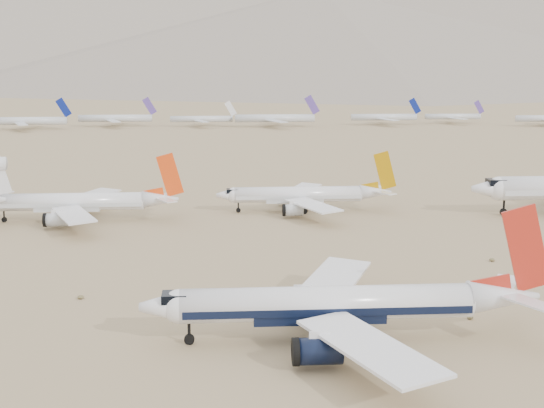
# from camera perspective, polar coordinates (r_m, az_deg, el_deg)

# --- Properties ---
(ground) EXTENTS (7000.00, 7000.00, 0.00)m
(ground) POSITION_cam_1_polar(r_m,az_deg,el_deg) (101.66, 1.65, -9.30)
(ground) COLOR #866E4E
(ground) RESTS_ON ground
(main_airliner) EXTENTS (49.18, 48.03, 17.35)m
(main_airliner) POSITION_cam_1_polar(r_m,az_deg,el_deg) (96.15, 5.48, -7.53)
(main_airliner) COLOR white
(main_airliner) RESTS_ON ground
(row2_gold_tail) EXTENTS (39.70, 38.83, 14.14)m
(row2_gold_tail) POSITION_cam_1_polar(r_m,az_deg,el_deg) (176.09, 2.53, 0.69)
(row2_gold_tail) COLOR white
(row2_gold_tail) RESTS_ON ground
(row2_orange_tail) EXTENTS (42.01, 41.09, 14.98)m
(row2_orange_tail) POSITION_cam_1_polar(r_m,az_deg,el_deg) (170.64, -14.24, 0.12)
(row2_orange_tail) COLOR white
(row2_orange_tail) RESTS_ON ground
(distant_storage_row) EXTENTS (532.47, 55.14, 14.26)m
(distant_storage_row) POSITION_cam_1_polar(r_m,az_deg,el_deg) (400.14, -5.23, 6.42)
(distant_storage_row) COLOR silver
(distant_storage_row) RESTS_ON ground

